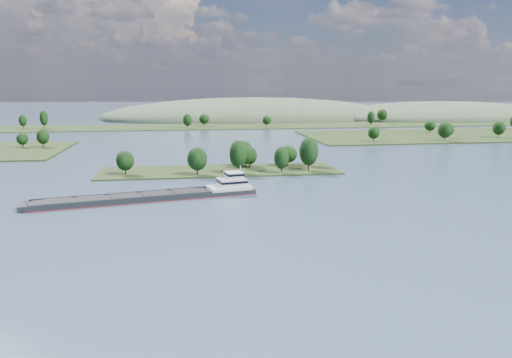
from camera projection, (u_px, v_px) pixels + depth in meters
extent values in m
plane|color=#3C4D68|center=(235.00, 205.00, 152.53)|extent=(1800.00, 1800.00, 0.00)
cube|color=#223115|center=(220.00, 171.00, 210.79)|extent=(100.00, 30.00, 1.20)
cylinder|color=black|center=(281.00, 169.00, 203.37)|extent=(0.50, 0.50, 3.55)
ellipsoid|color=black|center=(281.00, 158.00, 202.52)|extent=(6.20, 6.20, 9.12)
cylinder|color=black|center=(243.00, 161.00, 222.53)|extent=(0.50, 0.50, 3.63)
ellipsoid|color=black|center=(243.00, 151.00, 221.66)|extent=(8.46, 8.46, 9.33)
cylinder|color=black|center=(238.00, 168.00, 202.93)|extent=(0.50, 0.50, 4.43)
ellipsoid|color=black|center=(238.00, 154.00, 201.86)|extent=(7.09, 7.09, 11.39)
cylinder|color=black|center=(246.00, 164.00, 214.90)|extent=(0.50, 0.50, 3.25)
ellipsoid|color=black|center=(245.00, 155.00, 214.12)|extent=(6.66, 6.66, 8.35)
cylinder|color=black|center=(197.00, 170.00, 199.01)|extent=(0.50, 0.50, 3.66)
ellipsoid|color=black|center=(197.00, 159.00, 198.13)|extent=(8.03, 8.03, 9.42)
cylinder|color=black|center=(126.00, 171.00, 199.87)|extent=(0.50, 0.50, 3.19)
ellipsoid|color=black|center=(125.00, 161.00, 199.10)|extent=(7.20, 7.20, 8.20)
cylinder|color=black|center=(250.00, 164.00, 216.44)|extent=(0.50, 0.50, 2.95)
ellipsoid|color=black|center=(250.00, 156.00, 215.73)|extent=(6.48, 6.48, 7.58)
cylinder|color=black|center=(310.00, 162.00, 220.92)|extent=(0.50, 0.50, 3.77)
ellipsoid|color=black|center=(310.00, 151.00, 220.01)|extent=(7.23, 7.23, 9.69)
cylinder|color=black|center=(309.00, 165.00, 208.18)|extent=(0.50, 0.50, 4.65)
ellipsoid|color=black|center=(309.00, 151.00, 207.06)|extent=(8.09, 8.09, 11.95)
cylinder|color=black|center=(288.00, 163.00, 220.69)|extent=(0.50, 0.50, 2.98)
ellipsoid|color=black|center=(288.00, 154.00, 219.97)|extent=(8.44, 8.44, 7.66)
cylinder|color=black|center=(43.00, 144.00, 284.05)|extent=(0.50, 0.50, 3.36)
ellipsoid|color=black|center=(43.00, 137.00, 283.24)|extent=(6.97, 6.97, 8.63)
cylinder|color=black|center=(23.00, 145.00, 283.23)|extent=(0.50, 0.50, 2.73)
ellipsoid|color=black|center=(22.00, 139.00, 282.58)|extent=(6.32, 6.32, 7.03)
cylinder|color=black|center=(373.00, 139.00, 312.03)|extent=(0.50, 0.50, 3.05)
ellipsoid|color=black|center=(374.00, 133.00, 311.30)|extent=(7.30, 7.30, 7.85)
cylinder|color=black|center=(498.00, 135.00, 334.08)|extent=(0.50, 0.50, 3.60)
ellipsoid|color=black|center=(499.00, 128.00, 333.21)|extent=(8.22, 8.22, 9.27)
cylinder|color=black|center=(444.00, 138.00, 314.68)|extent=(0.50, 0.50, 3.91)
ellipsoid|color=black|center=(445.00, 130.00, 313.74)|extent=(8.66, 8.66, 10.04)
cylinder|color=black|center=(449.00, 136.00, 331.63)|extent=(0.50, 0.50, 3.14)
ellipsoid|color=black|center=(449.00, 130.00, 330.87)|extent=(6.38, 6.38, 8.07)
cylinder|color=black|center=(430.00, 131.00, 366.53)|extent=(0.50, 0.50, 2.89)
ellipsoid|color=black|center=(430.00, 126.00, 365.83)|extent=(8.09, 8.09, 7.42)
cube|color=#223115|center=(200.00, 127.00, 424.43)|extent=(900.00, 60.00, 1.20)
cylinder|color=black|center=(23.00, 126.00, 402.99)|extent=(0.50, 0.50, 3.67)
ellipsoid|color=black|center=(23.00, 120.00, 402.10)|extent=(6.16, 6.16, 9.45)
cylinder|color=black|center=(371.00, 124.00, 426.51)|extent=(0.50, 0.50, 4.14)
ellipsoid|color=black|center=(371.00, 117.00, 425.52)|extent=(6.64, 6.64, 10.65)
cylinder|color=black|center=(204.00, 124.00, 428.47)|extent=(0.50, 0.50, 3.30)
ellipsoid|color=black|center=(204.00, 119.00, 427.68)|extent=(8.74, 8.74, 8.50)
cylinder|color=black|center=(382.00, 120.00, 464.33)|extent=(0.50, 0.50, 4.05)
ellipsoid|color=black|center=(382.00, 115.00, 463.35)|extent=(9.65, 9.65, 10.42)
cylinder|color=black|center=(44.00, 126.00, 402.19)|extent=(0.50, 0.50, 4.75)
ellipsoid|color=black|center=(44.00, 118.00, 401.05)|extent=(6.40, 6.40, 12.20)
cylinder|color=black|center=(267.00, 125.00, 421.52)|extent=(0.50, 0.50, 3.01)
ellipsoid|color=black|center=(267.00, 120.00, 420.80)|extent=(7.43, 7.43, 7.75)
cylinder|color=black|center=(188.00, 126.00, 405.07)|extent=(0.50, 0.50, 3.85)
ellipsoid|color=black|center=(187.00, 120.00, 404.14)|extent=(7.27, 7.27, 9.90)
ellipsoid|color=#405238|center=(442.00, 118.00, 530.33)|extent=(260.00, 140.00, 36.00)
ellipsoid|color=#405238|center=(253.00, 118.00, 530.29)|extent=(320.00, 160.00, 44.00)
cube|color=black|center=(147.00, 198.00, 159.48)|extent=(71.62, 23.76, 1.96)
cube|color=maroon|center=(147.00, 200.00, 159.55)|extent=(71.83, 23.97, 0.22)
cube|color=black|center=(122.00, 193.00, 160.77)|extent=(54.12, 12.00, 0.71)
cube|color=black|center=(125.00, 199.00, 152.75)|extent=(54.12, 12.00, 0.71)
cube|color=black|center=(124.00, 197.00, 156.79)|extent=(53.99, 19.12, 0.27)
cube|color=black|center=(57.00, 201.00, 149.92)|extent=(9.39, 8.84, 0.31)
cube|color=black|center=(91.00, 198.00, 153.33)|extent=(9.39, 8.84, 0.31)
cube|color=black|center=(124.00, 196.00, 156.74)|extent=(9.39, 8.84, 0.31)
cube|color=black|center=(155.00, 193.00, 160.14)|extent=(9.39, 8.84, 0.31)
cube|color=black|center=(185.00, 191.00, 163.55)|extent=(9.39, 8.84, 0.31)
cube|color=black|center=(23.00, 207.00, 146.86)|extent=(4.31, 8.41, 1.78)
cylinder|color=black|center=(26.00, 203.00, 146.94)|extent=(0.25, 0.25, 1.96)
cube|color=silver|center=(229.00, 187.00, 168.79)|extent=(15.75, 11.38, 1.07)
cube|color=silver|center=(232.00, 182.00, 168.76)|extent=(10.22, 8.85, 2.68)
cube|color=black|center=(232.00, 181.00, 168.69)|extent=(10.43, 9.07, 0.80)
cube|color=silver|center=(234.00, 175.00, 168.63)|extent=(6.36, 6.36, 1.96)
cube|color=black|center=(234.00, 174.00, 168.57)|extent=(6.57, 6.57, 0.71)
cube|color=silver|center=(234.00, 172.00, 168.43)|extent=(6.78, 6.78, 0.18)
cylinder|color=silver|center=(240.00, 169.00, 169.00)|extent=(0.21, 0.21, 2.32)
cylinder|color=black|center=(222.00, 171.00, 169.62)|extent=(0.53, 0.53, 1.07)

